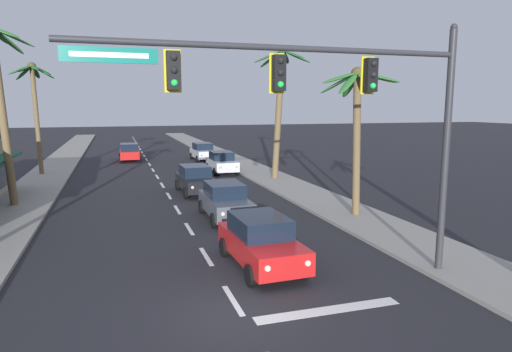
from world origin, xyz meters
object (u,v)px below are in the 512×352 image
palm_right_second (357,109)px  sedan_parked_mid_kerb (203,151)px  traffic_signal_mast (341,98)px  sedan_third_in_queue (225,200)px  palm_left_third (34,93)px  palm_right_third (280,95)px  sedan_fifth_in_queue (195,179)px  sedan_oncoming_far (129,152)px  sedan_parked_nearest_kerb (222,162)px  sedan_lead_at_stop_bar (261,241)px

palm_right_second → sedan_parked_mid_kerb: bearing=96.0°
traffic_signal_mast → sedan_third_in_queue: traffic_signal_mast is taller
sedan_parked_mid_kerb → palm_left_third: bearing=-156.5°
palm_right_third → sedan_fifth_in_queue: bearing=-153.4°
sedan_parked_mid_kerb → palm_left_third: palm_left_third is taller
traffic_signal_mast → sedan_parked_mid_kerb: (2.08, 31.57, -4.58)m
sedan_fifth_in_queue → sedan_oncoming_far: (-3.26, 17.85, 0.00)m
sedan_oncoming_far → palm_right_third: bearing=-55.8°
sedan_parked_nearest_kerb → sedan_parked_mid_kerb: (0.13, 8.65, 0.00)m
sedan_lead_at_stop_bar → sedan_parked_mid_kerb: bearing=82.9°
sedan_oncoming_far → palm_left_third: palm_left_third is taller
sedan_parked_nearest_kerb → sedan_third_in_queue: bearing=-102.6°
sedan_parked_nearest_kerb → palm_right_second: 16.57m
sedan_lead_at_stop_bar → sedan_oncoming_far: bearing=95.8°
sedan_lead_at_stop_bar → sedan_parked_mid_kerb: same height
sedan_lead_at_stop_bar → palm_left_third: palm_left_third is taller
palm_left_third → sedan_parked_mid_kerb: bearing=23.5°
palm_left_third → sedan_fifth_in_queue: bearing=-45.9°
sedan_parked_nearest_kerb → palm_left_third: (-13.46, 2.73, 5.33)m
sedan_parked_mid_kerb → palm_right_third: (3.07, -12.95, 5.12)m
palm_right_second → sedan_lead_at_stop_bar: bearing=-141.9°
sedan_parked_mid_kerb → palm_left_third: 15.76m
palm_left_third → sedan_third_in_queue: bearing=-58.6°
traffic_signal_mast → palm_right_third: palm_right_third is taller
palm_right_second → palm_right_third: bearing=87.4°
sedan_third_in_queue → sedan_oncoming_far: bearing=98.2°
sedan_oncoming_far → sedan_parked_mid_kerb: same height
sedan_fifth_in_queue → palm_left_third: bearing=134.1°
sedan_third_in_queue → sedan_parked_nearest_kerb: (3.16, 14.15, 0.00)m
sedan_third_in_queue → palm_right_third: 12.79m
sedan_lead_at_stop_bar → sedan_third_in_queue: (0.37, 6.53, 0.00)m
sedan_lead_at_stop_bar → sedan_parked_mid_kerb: size_ratio=1.00×
sedan_lead_at_stop_bar → sedan_oncoming_far: size_ratio=1.01×
sedan_third_in_queue → sedan_oncoming_far: (-3.52, 24.37, 0.00)m
sedan_parked_nearest_kerb → sedan_oncoming_far: bearing=123.2°
sedan_parked_mid_kerb → palm_right_second: (2.56, -24.44, 4.24)m
sedan_fifth_in_queue → sedan_third_in_queue: bearing=-87.7°
sedan_fifth_in_queue → sedan_parked_mid_kerb: same height
traffic_signal_mast → palm_left_third: 28.12m
sedan_oncoming_far → sedan_parked_mid_kerb: size_ratio=0.99×
sedan_oncoming_far → palm_left_third: bearing=-132.1°
sedan_lead_at_stop_bar → sedan_oncoming_far: (-3.15, 30.90, 0.00)m
sedan_oncoming_far → palm_right_third: size_ratio=0.48×
sedan_parked_nearest_kerb → sedan_parked_mid_kerb: 8.65m
sedan_oncoming_far → palm_right_third: palm_right_third is taller
sedan_lead_at_stop_bar → sedan_parked_nearest_kerb: size_ratio=1.01×
traffic_signal_mast → palm_right_second: bearing=56.9°
sedan_parked_mid_kerb → palm_right_third: size_ratio=0.48×
sedan_oncoming_far → sedan_parked_nearest_kerb: (6.68, -10.23, 0.00)m
traffic_signal_mast → palm_right_third: 19.33m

